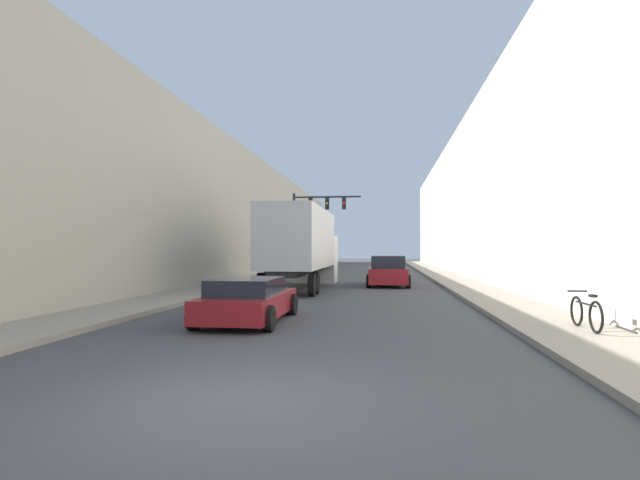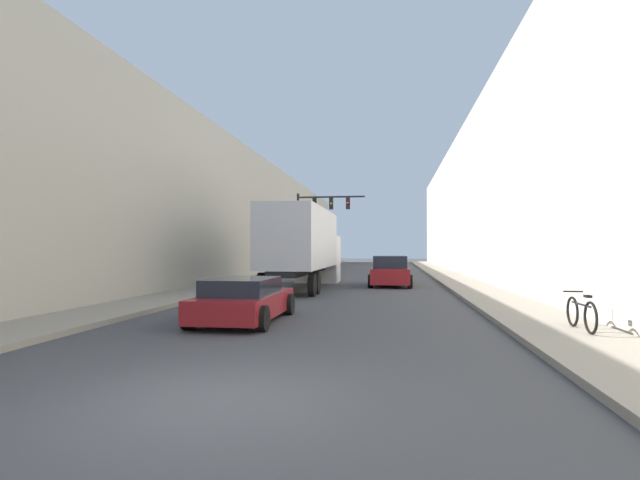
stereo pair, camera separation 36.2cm
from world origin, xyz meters
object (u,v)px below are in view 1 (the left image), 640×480
(sedan_car, at_px, (248,300))
(semi_truck, at_px, (303,245))
(parked_bicycle, at_px, (586,313))
(suv_car, at_px, (388,271))
(traffic_signal_gantry, at_px, (312,217))

(sedan_car, bearing_deg, semi_truck, 91.88)
(semi_truck, distance_m, parked_bicycle, 15.68)
(parked_bicycle, bearing_deg, suv_car, 105.92)
(semi_truck, distance_m, sedan_car, 11.86)
(semi_truck, xyz_separation_m, suv_car, (4.32, 2.38, -1.45))
(suv_car, height_order, parked_bicycle, suv_car)
(suv_car, bearing_deg, sedan_car, -105.55)
(semi_truck, distance_m, suv_car, 5.14)
(traffic_signal_gantry, bearing_deg, parked_bicycle, -68.63)
(suv_car, xyz_separation_m, traffic_signal_gantry, (-5.75, 10.54, 3.70))
(sedan_car, distance_m, suv_car, 14.66)
(semi_truck, xyz_separation_m, parked_bicycle, (8.69, -12.95, -1.69))
(suv_car, distance_m, traffic_signal_gantry, 12.56)
(suv_car, distance_m, parked_bicycle, 15.94)
(semi_truck, bearing_deg, parked_bicycle, -56.14)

